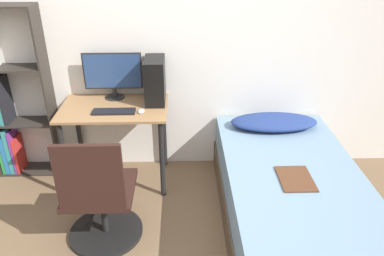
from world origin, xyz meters
The scene contains 11 objects.
wall_back centered at (0.00, 1.56, 1.25)m, with size 8.00×0.05×2.50m.
desk centered at (-0.43, 1.23, 0.63)m, with size 0.93×0.61×0.76m.
bookshelf centered at (-1.43, 1.42, 0.75)m, with size 0.59×0.23×1.59m.
office_chair centered at (-0.44, 0.43, 0.35)m, with size 0.57×0.57×0.94m.
bed centered at (1.01, 0.60, 0.26)m, with size 1.04×1.86×0.52m.
pillow centered at (1.01, 1.27, 0.57)m, with size 0.79×0.36×0.11m.
magazine centered at (0.98, 0.45, 0.52)m, with size 0.24×0.32×0.01m.
monitor centered at (-0.44, 1.44, 1.00)m, with size 0.52×0.17×0.42m.
keyboard centered at (-0.41, 1.11, 0.77)m, with size 0.36×0.11×0.02m.
pc_tower centered at (-0.07, 1.35, 0.96)m, with size 0.17×0.33×0.39m.
mouse centered at (-0.18, 1.11, 0.77)m, with size 0.06×0.09×0.02m.
Camera 1 is at (0.17, -1.76, 2.10)m, focal length 35.00 mm.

